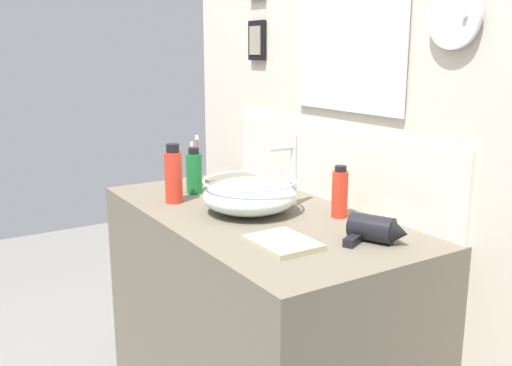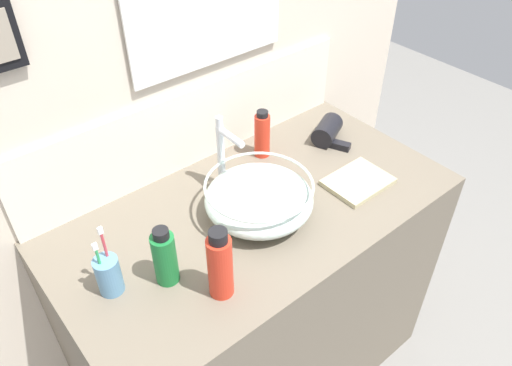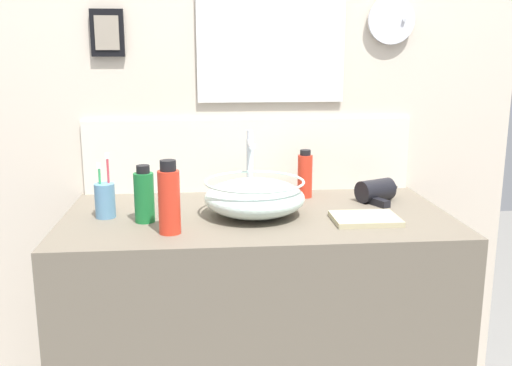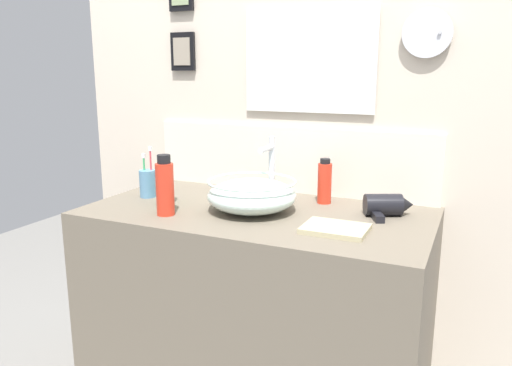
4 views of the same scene
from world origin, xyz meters
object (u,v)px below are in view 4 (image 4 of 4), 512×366
(shampoo_bottle, at_px, (325,182))
(hand_towel, at_px, (335,229))
(faucet, at_px, (270,164))
(toothbrush_cup, at_px, (148,183))
(glass_bowl_sink, at_px, (252,195))
(hair_drier, at_px, (387,206))
(soap_dispenser, at_px, (165,187))
(spray_bottle, at_px, (165,183))

(shampoo_bottle, bearing_deg, hand_towel, -67.19)
(faucet, xyz_separation_m, hand_towel, (0.33, -0.26, -0.13))
(shampoo_bottle, bearing_deg, toothbrush_cup, -163.59)
(toothbrush_cup, height_order, shampoo_bottle, toothbrush_cup)
(hand_towel, bearing_deg, toothbrush_cup, 171.47)
(glass_bowl_sink, distance_m, shampoo_bottle, 0.30)
(faucet, bearing_deg, glass_bowl_sink, -90.00)
(hair_drier, distance_m, soap_dispenser, 0.77)
(spray_bottle, bearing_deg, soap_dispenser, -55.73)
(glass_bowl_sink, xyz_separation_m, hair_drier, (0.44, 0.15, -0.02))
(toothbrush_cup, relative_size, spray_bottle, 1.15)
(faucet, bearing_deg, shampoo_bottle, 15.22)
(glass_bowl_sink, distance_m, hair_drier, 0.47)
(hair_drier, xyz_separation_m, toothbrush_cup, (-0.91, -0.12, 0.02))
(faucet, bearing_deg, toothbrush_cup, -163.08)
(glass_bowl_sink, height_order, spray_bottle, spray_bottle)
(faucet, distance_m, shampoo_bottle, 0.21)
(hair_drier, height_order, spray_bottle, spray_bottle)
(hair_drier, distance_m, spray_bottle, 0.80)
(hair_drier, bearing_deg, toothbrush_cup, -172.47)
(hair_drier, xyz_separation_m, soap_dispenser, (-0.70, -0.30, 0.06))
(glass_bowl_sink, relative_size, hair_drier, 1.74)
(faucet, xyz_separation_m, hair_drier, (0.44, -0.02, -0.11))
(faucet, relative_size, hand_towel, 1.25)
(faucet, relative_size, hair_drier, 1.36)
(glass_bowl_sink, bearing_deg, spray_bottle, -173.42)
(hair_drier, xyz_separation_m, spray_bottle, (-0.78, -0.18, 0.04))
(toothbrush_cup, relative_size, hand_towel, 1.02)
(spray_bottle, bearing_deg, faucet, 31.34)
(soap_dispenser, bearing_deg, shampoo_bottle, 39.94)
(hand_towel, bearing_deg, hair_drier, 64.35)
(soap_dispenser, bearing_deg, hair_drier, 23.51)
(toothbrush_cup, relative_size, shampoo_bottle, 1.19)
(shampoo_bottle, relative_size, spray_bottle, 0.97)
(soap_dispenser, bearing_deg, faucet, 51.93)
(hand_towel, bearing_deg, glass_bowl_sink, 164.13)
(toothbrush_cup, relative_size, soap_dispenser, 0.96)
(soap_dispenser, relative_size, spray_bottle, 1.21)
(soap_dispenser, xyz_separation_m, spray_bottle, (-0.08, 0.12, -0.02))
(faucet, height_order, spray_bottle, faucet)
(hand_towel, bearing_deg, soap_dispenser, -173.63)
(shampoo_bottle, bearing_deg, spray_bottle, -154.17)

